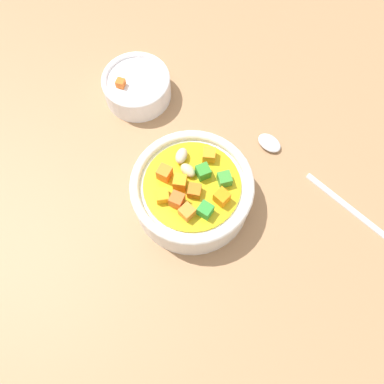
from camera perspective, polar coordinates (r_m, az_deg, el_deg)
name	(u,v)px	position (r cm, az deg, el deg)	size (l,w,h in cm)	color
ground_plane	(192,203)	(59.95, 0.00, -1.46)	(140.00, 140.00, 2.00)	#9E754F
soup_bowl_main	(192,191)	(56.08, 0.00, 0.12)	(16.14, 16.14, 7.14)	white
spoon	(309,174)	(62.35, 15.45, 2.34)	(11.01, 21.39, 1.09)	silver
side_bowl_small	(137,86)	(66.42, -7.42, 13.91)	(10.22, 10.22, 4.85)	white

